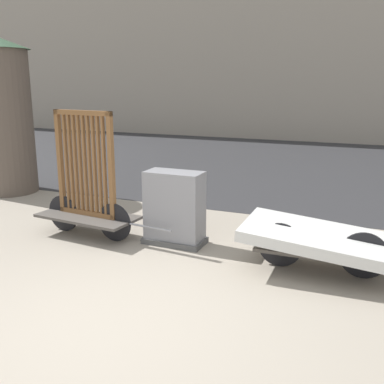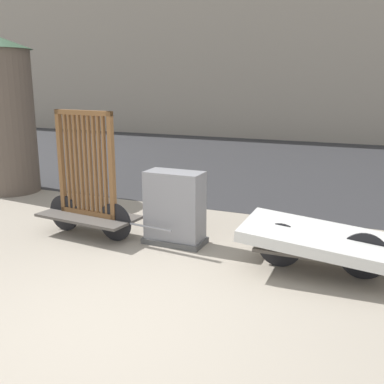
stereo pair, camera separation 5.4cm
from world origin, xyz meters
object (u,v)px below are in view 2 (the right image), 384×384
Objects in this scene: bike_cart_with_bedframe at (88,195)px; bike_cart_with_mattress at (321,241)px; advertising_column at (5,115)px; utility_cabinet at (175,211)px.

bike_cart_with_mattress is at bearing 4.94° from bike_cart_with_bedframe.
advertising_column reaches higher than bike_cart_with_mattress.
bike_cart_with_mattress is at bearing -5.91° from utility_cabinet.
bike_cart_with_bedframe reaches higher than utility_cabinet.
advertising_column is (-6.62, 1.68, 1.19)m from bike_cart_with_mattress.
utility_cabinet is 4.91m from advertising_column.
utility_cabinet is at bearing -17.85° from advertising_column.
bike_cart_with_mattress is 0.77× the size of advertising_column.
utility_cabinet is (1.33, 0.21, -0.15)m from bike_cart_with_bedframe.
advertising_column is at bearing 162.15° from utility_cabinet.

